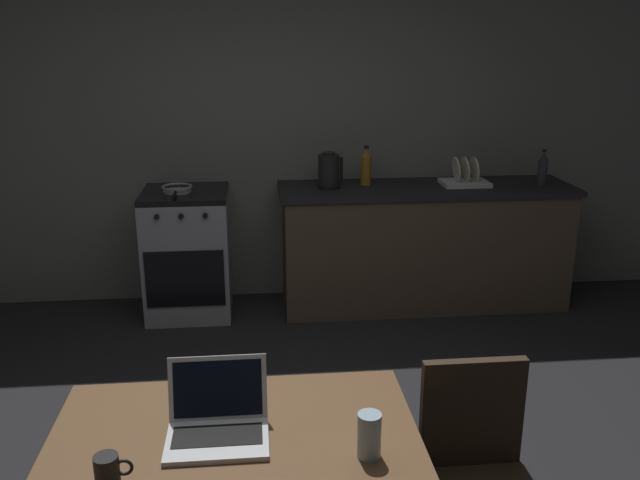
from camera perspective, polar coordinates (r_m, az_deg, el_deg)
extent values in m
cube|color=slate|center=(5.10, -1.61, 10.69)|extent=(6.40, 0.10, 2.82)
cube|color=#4C3D2D|center=(5.11, 8.78, -0.67)|extent=(2.10, 0.60, 0.88)
cube|color=black|center=(4.99, 9.02, 4.36)|extent=(2.16, 0.64, 0.04)
cube|color=gray|center=(4.98, -11.13, -1.27)|extent=(0.60, 0.60, 0.88)
cube|color=black|center=(4.86, -11.44, 3.87)|extent=(0.60, 0.60, 0.04)
cube|color=black|center=(4.72, -11.40, -3.27)|extent=(0.54, 0.01, 0.40)
cylinder|color=black|center=(4.59, -13.73, 1.92)|extent=(0.04, 0.02, 0.04)
cylinder|color=black|center=(4.57, -11.74, 1.99)|extent=(0.04, 0.02, 0.04)
cylinder|color=black|center=(4.56, -9.74, 2.06)|extent=(0.04, 0.02, 0.04)
cube|color=brown|center=(2.21, -7.30, -17.42)|extent=(1.18, 0.87, 0.04)
cylinder|color=brown|center=(2.77, 4.92, -18.92)|extent=(0.05, 0.05, 0.72)
cube|color=#2D2116|center=(2.57, 12.80, -14.10)|extent=(0.38, 0.04, 0.42)
cube|color=silver|center=(2.21, -8.72, -16.54)|extent=(0.32, 0.22, 0.02)
cube|color=black|center=(2.22, -8.71, -16.11)|extent=(0.28, 0.12, 0.00)
cube|color=silver|center=(2.27, -8.68, -12.30)|extent=(0.32, 0.06, 0.21)
cube|color=black|center=(2.27, -8.69, -12.39)|extent=(0.29, 0.05, 0.18)
cylinder|color=black|center=(4.85, 0.74, 4.57)|extent=(0.16, 0.16, 0.02)
cylinder|color=black|center=(4.83, 0.75, 5.99)|extent=(0.15, 0.15, 0.22)
cylinder|color=black|center=(4.81, 0.75, 7.39)|extent=(0.09, 0.09, 0.02)
cube|color=black|center=(4.84, 1.83, 6.13)|extent=(0.02, 0.02, 0.16)
cylinder|color=#2D2D33|center=(5.20, 18.39, 5.47)|extent=(0.07, 0.07, 0.18)
cone|color=#2D2D33|center=(5.18, 18.51, 6.78)|extent=(0.07, 0.07, 0.06)
cylinder|color=black|center=(5.18, 18.55, 7.21)|extent=(0.03, 0.03, 0.02)
cylinder|color=gray|center=(4.84, -12.05, 4.10)|extent=(0.20, 0.20, 0.01)
torus|color=gray|center=(4.83, -12.07, 4.45)|extent=(0.22, 0.22, 0.02)
cylinder|color=black|center=(4.65, -12.30, 3.74)|extent=(0.02, 0.18, 0.02)
cylinder|color=black|center=(2.10, -17.67, -18.12)|extent=(0.07, 0.07, 0.09)
torus|color=black|center=(2.09, -16.33, -18.07)|extent=(0.05, 0.01, 0.05)
cylinder|color=#99B7C6|center=(2.10, 4.21, -16.23)|extent=(0.07, 0.07, 0.14)
cube|color=silver|center=(5.06, 12.20, 4.77)|extent=(0.34, 0.26, 0.03)
cylinder|color=beige|center=(5.02, 11.51, 5.93)|extent=(0.04, 0.18, 0.18)
cylinder|color=beige|center=(5.04, 12.28, 5.93)|extent=(0.04, 0.18, 0.18)
cylinder|color=beige|center=(5.07, 13.03, 5.93)|extent=(0.04, 0.18, 0.18)
cylinder|color=#8C601E|center=(4.95, 3.93, 5.89)|extent=(0.08, 0.08, 0.21)
cone|color=#8C601E|center=(4.93, 3.96, 7.42)|extent=(0.08, 0.08, 0.06)
cylinder|color=black|center=(4.92, 3.97, 7.88)|extent=(0.04, 0.04, 0.02)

